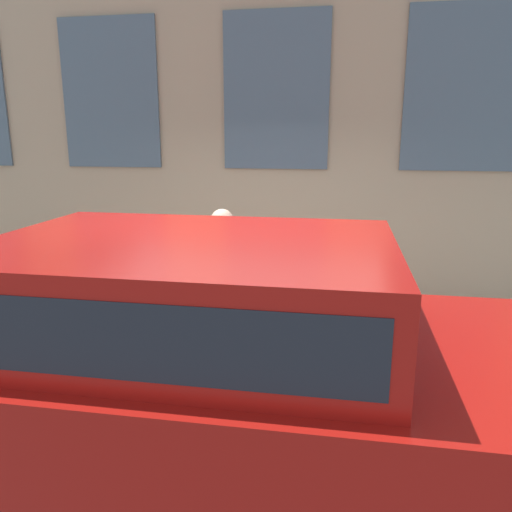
# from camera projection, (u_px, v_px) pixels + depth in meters

# --- Properties ---
(ground_plane) EXTENTS (80.00, 80.00, 0.00)m
(ground_plane) POSITION_uv_depth(u_px,v_px,m) (237.00, 405.00, 4.42)
(ground_plane) COLOR #514F4C
(sidewalk) EXTENTS (2.36, 60.00, 0.14)m
(sidewalk) POSITION_uv_depth(u_px,v_px,m) (260.00, 344.00, 5.53)
(sidewalk) COLOR #B2ADA3
(sidewalk) RESTS_ON ground_plane
(fire_hydrant) EXTENTS (0.30, 0.42, 0.67)m
(fire_hydrant) POSITION_uv_depth(u_px,v_px,m) (292.00, 334.00, 4.74)
(fire_hydrant) COLOR gray
(fire_hydrant) RESTS_ON sidewalk
(person) EXTENTS (0.35, 0.23, 1.46)m
(person) POSITION_uv_depth(u_px,v_px,m) (223.00, 265.00, 5.11)
(person) COLOR #998466
(person) RESTS_ON sidewalk
(parked_car_red_near) EXTENTS (1.95, 4.94, 1.74)m
(parked_car_red_near) POSITION_uv_depth(u_px,v_px,m) (194.00, 360.00, 3.11)
(parked_car_red_near) COLOR black
(parked_car_red_near) RESTS_ON ground_plane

